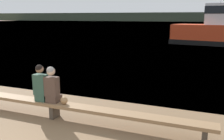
# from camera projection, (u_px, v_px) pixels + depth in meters

# --- Properties ---
(water_surface) EXTENTS (240.00, 240.00, 0.00)m
(water_surface) POSITION_uv_depth(u_px,v_px,m) (204.00, 22.00, 117.69)
(water_surface) COLOR #386084
(water_surface) RESTS_ON ground
(far_shoreline) EXTENTS (600.00, 12.00, 4.87)m
(far_shoreline) POSITION_uv_depth(u_px,v_px,m) (205.00, 17.00, 133.42)
(far_shoreline) COLOR #384233
(far_shoreline) RESTS_ON ground
(bench_main) EXTENTS (8.41, 0.40, 0.44)m
(bench_main) POSITION_uv_depth(u_px,v_px,m) (54.00, 105.00, 6.85)
(bench_main) COLOR #8E6B47
(bench_main) RESTS_ON ground
(person_left) EXTENTS (0.37, 0.37, 1.03)m
(person_left) POSITION_uv_depth(u_px,v_px,m) (41.00, 84.00, 6.87)
(person_left) COLOR #2D4C3D
(person_left) RESTS_ON bench_main
(person_right) EXTENTS (0.37, 0.37, 1.01)m
(person_right) POSITION_uv_depth(u_px,v_px,m) (52.00, 86.00, 6.74)
(person_right) COLOR #4C382D
(person_right) RESTS_ON bench_main
(shopping_bag) EXTENTS (0.20, 0.17, 0.21)m
(shopping_bag) POSITION_uv_depth(u_px,v_px,m) (64.00, 100.00, 6.68)
(shopping_bag) COLOR #9E754C
(shopping_bag) RESTS_ON bench_main
(tugboat_red) EXTENTS (8.86, 4.92, 7.13)m
(tugboat_red) POSITION_uv_depth(u_px,v_px,m) (217.00, 32.00, 24.45)
(tugboat_red) COLOR red
(tugboat_red) RESTS_ON water_surface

